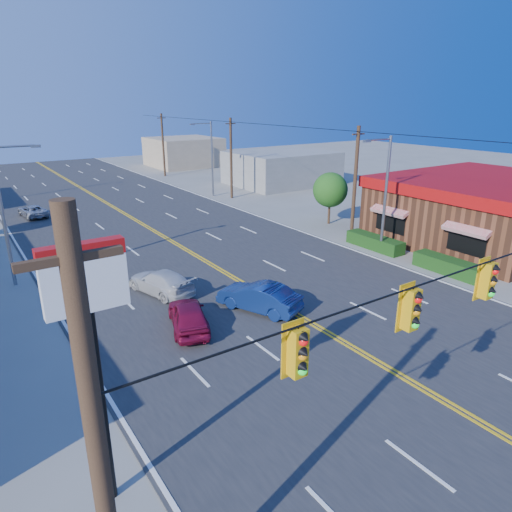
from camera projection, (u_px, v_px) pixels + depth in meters
ground at (480, 424)px, 15.12m from camera, size 160.00×160.00×0.00m
road at (200, 258)px, 30.76m from camera, size 20.00×120.00×0.06m
signal_span at (505, 290)px, 13.46m from camera, size 24.32×0.34×9.00m
kfc at (484, 209)px, 34.29m from camera, size 16.30×12.40×4.70m
pizza_hut_sign at (91, 325)px, 10.72m from camera, size 1.90×0.30×6.85m
streetlight_se at (384, 189)px, 30.32m from camera, size 2.55×0.25×8.00m
streetlight_ne at (210, 155)px, 49.10m from camera, size 2.55×0.25×8.00m
streetlight_sw at (6, 208)px, 25.13m from camera, size 2.55×0.25×8.00m
utility_pole_near at (355, 183)px, 34.30m from camera, size 0.28×0.28×8.40m
utility_pole_mid at (231, 159)px, 48.39m from camera, size 0.28×0.28×8.40m
utility_pole_far at (163, 145)px, 62.47m from camera, size 0.28×0.28×8.40m
tree_kfc_rear at (330, 190)px, 38.54m from camera, size 2.94×2.94×4.41m
bld_east_mid at (282, 168)px, 57.43m from camera, size 12.00×10.00×4.00m
bld_east_far at (184, 152)px, 72.99m from camera, size 10.00×10.00×4.40m
car_magenta at (188, 317)px, 21.10m from camera, size 2.74×4.26×1.35m
car_blue at (259, 298)px, 22.97m from camera, size 3.14×4.61×1.44m
car_white at (161, 283)px, 25.07m from camera, size 2.85×4.73×1.28m
car_silver at (33, 212)px, 41.36m from camera, size 2.29×4.12×1.09m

